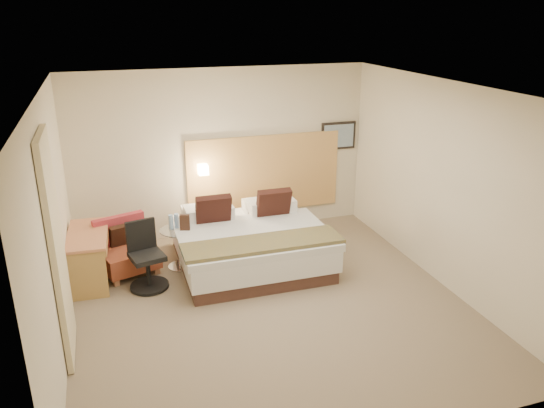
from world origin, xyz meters
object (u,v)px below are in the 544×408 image
object	(u,v)px
bed	(249,242)
side_table	(179,246)
desk_chair	(146,261)
desk	(90,243)
lounge_chair	(126,251)

from	to	relation	value
bed	side_table	xyz separation A→B (m)	(-0.99, 0.18, -0.00)
side_table	desk_chair	size ratio (longest dim) A/B	0.73
bed	desk	size ratio (longest dim) A/B	1.85
lounge_chair	desk	bearing A→B (deg)	-162.92
lounge_chair	side_table	xyz separation A→B (m)	(0.73, -0.11, 0.02)
desk	lounge_chair	bearing A→B (deg)	17.08
lounge_chair	desk	world-z (taller)	lounge_chair
lounge_chair	side_table	bearing A→B (deg)	-8.53
side_table	desk	xyz separation A→B (m)	(-1.20, -0.03, 0.23)
bed	side_table	size ratio (longest dim) A/B	3.23
desk	desk_chair	xyz separation A→B (m)	(0.69, -0.41, -0.18)
bed	lounge_chair	xyz separation A→B (m)	(-1.73, 0.29, -0.02)
desk_chair	side_table	bearing A→B (deg)	41.25
side_table	desk_chair	xyz separation A→B (m)	(-0.50, -0.44, 0.05)
bed	desk_chair	xyz separation A→B (m)	(-1.49, -0.26, 0.04)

